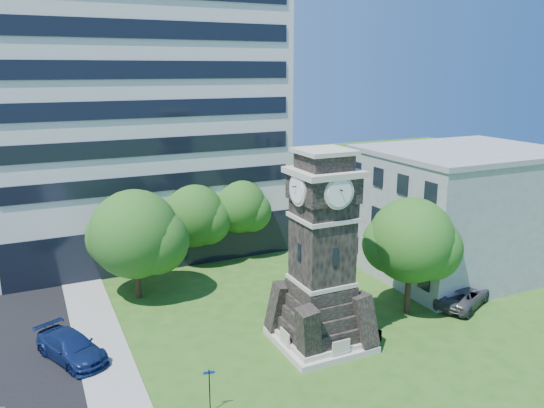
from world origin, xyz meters
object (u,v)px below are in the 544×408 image
park_bench (366,335)px  street_sign (209,386)px  clock_tower (322,263)px  car_street_north (71,347)px  car_east_lot (463,295)px

park_bench → street_sign: size_ratio=0.81×
clock_tower → street_sign: 10.00m
car_street_north → car_east_lot: car_street_north is taller
car_street_north → car_east_lot: bearing=-34.0°
car_east_lot → park_bench: bearing=74.4°
car_street_north → street_sign: street_sign is taller
clock_tower → park_bench: size_ratio=6.42×
car_east_lot → street_sign: bearing=76.1°
park_bench → street_sign: bearing=167.9°
clock_tower → car_east_lot: (12.13, 0.31, -4.52)m
car_east_lot → park_bench: size_ratio=2.86×
park_bench → clock_tower: bearing=129.8°
car_street_north → park_bench: size_ratio=2.84×
clock_tower → street_sign: (-8.47, -3.70, -3.81)m
street_sign → car_east_lot: bearing=22.7°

